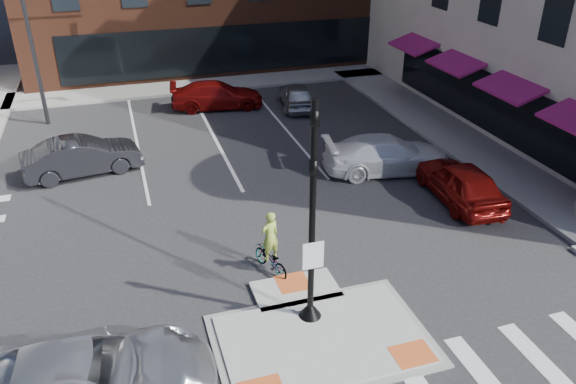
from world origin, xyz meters
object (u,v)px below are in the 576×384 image
object	(u,v)px
red_sedan	(461,182)
bg_car_dark	(82,156)
silver_suv	(85,382)
bg_car_red	(217,95)
cyclist	(270,252)
bg_car_silver	(296,95)
white_pickup	(387,154)

from	to	relation	value
red_sedan	bg_car_dark	world-z (taller)	red_sedan
silver_suv	red_sedan	bearing A→B (deg)	-61.66
red_sedan	bg_car_red	distance (m)	14.41
cyclist	bg_car_red	bearing A→B (deg)	-114.68
bg_car_red	cyclist	world-z (taller)	cyclist
red_sedan	cyclist	bearing A→B (deg)	19.45
bg_car_silver	red_sedan	bearing A→B (deg)	110.96
bg_car_dark	bg_car_red	size ratio (longest dim) A/B	0.95
bg_car_silver	bg_car_red	xyz separation A→B (m)	(-4.03, 1.19, 0.03)
red_sedan	cyclist	xyz separation A→B (m)	(-7.84, -2.18, -0.07)
bg_car_silver	silver_suv	bearing A→B (deg)	68.10
silver_suv	cyclist	xyz separation A→B (m)	(5.18, 3.71, -0.10)
bg_car_silver	bg_car_red	size ratio (longest dim) A/B	0.81
white_pickup	cyclist	world-z (taller)	cyclist
white_pickup	cyclist	bearing A→B (deg)	138.12
bg_car_dark	white_pickup	bearing A→B (deg)	-115.85
bg_car_dark	bg_car_red	xyz separation A→B (m)	(6.71, 6.33, -0.06)
bg_car_silver	bg_car_red	distance (m)	4.20
red_sedan	bg_car_silver	world-z (taller)	red_sedan
silver_suv	cyclist	size ratio (longest dim) A/B	2.77
red_sedan	white_pickup	bearing A→B (deg)	-60.90
bg_car_silver	bg_car_red	bearing A→B (deg)	-7.36
white_pickup	bg_car_silver	distance (m)	8.68
white_pickup	bg_car_dark	xyz separation A→B (m)	(-11.74, 3.49, 0.01)
bg_car_dark	bg_car_red	distance (m)	9.23
white_pickup	bg_car_red	bearing A→B (deg)	35.90
silver_suv	bg_car_dark	bearing A→B (deg)	4.76
red_sedan	bg_car_red	xyz separation A→B (m)	(-6.47, 12.88, -0.06)
bg_car_dark	bg_car_red	bearing A→B (deg)	-56.02
red_sedan	white_pickup	distance (m)	3.39
cyclist	silver_suv	bearing A→B (deg)	16.14
white_pickup	bg_car_dark	world-z (taller)	bg_car_dark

